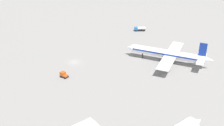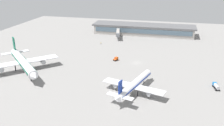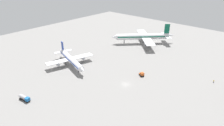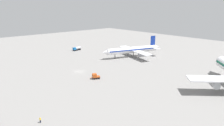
# 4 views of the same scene
# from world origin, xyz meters

# --- Properties ---
(ground) EXTENTS (288.00, 288.00, 0.00)m
(ground) POSITION_xyz_m (0.00, 0.00, 0.00)
(ground) COLOR gray
(airplane_taxiing) EXTENTS (31.78, 38.84, 12.05)m
(airplane_taxiing) POSITION_xyz_m (-5.01, 42.30, 4.38)
(airplane_taxiing) COLOR white
(airplane_taxiing) RESTS_ON ground
(fuel_truck) EXTENTS (3.11, 6.54, 2.50)m
(fuel_truck) POSITION_xyz_m (-44.62, 27.88, 1.39)
(fuel_truck) COLOR black
(fuel_truck) RESTS_ON ground
(baggage_tug) EXTENTS (3.32, 3.71, 2.30)m
(baggage_tug) POSITION_xyz_m (14.11, -1.01, 1.16)
(baggage_tug) COLOR black
(baggage_tug) RESTS_ON ground
(ground_crew_worker) EXTENTS (0.54, 0.54, 1.67)m
(ground_crew_worker) POSITION_xyz_m (34.62, -35.77, 0.85)
(ground_crew_worker) COLOR #1E2338
(ground_crew_worker) RESTS_ON ground
(safety_cone_near_gate) EXTENTS (0.44, 0.44, 0.60)m
(safety_cone_near_gate) POSITION_xyz_m (11.80, -1.57, 0.30)
(safety_cone_near_gate) COLOR #EA590C
(safety_cone_near_gate) RESTS_ON ground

